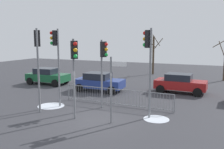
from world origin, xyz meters
TOP-DOWN VIEW (x-y plane):
  - ground_plane at (0.00, 0.00)m, footprint 60.00×60.00m
  - traffic_light_foreground_right at (-0.50, 2.10)m, footprint 0.54×0.39m
  - traffic_light_rear_left at (2.37, 1.48)m, footprint 0.53×0.40m
  - traffic_light_mid_right at (-3.27, 1.35)m, footprint 0.56×0.35m
  - traffic_light_foreground_left at (-3.53, 0.02)m, footprint 0.44×0.49m
  - traffic_light_rear_right at (-0.92, -0.37)m, footprint 0.47×0.47m
  - direction_sign_post at (1.06, -0.14)m, footprint 0.78×0.22m
  - pedestrian_guard_railing at (-0.00, 2.89)m, footprint 7.18×0.24m
  - car_red_far at (3.03, 8.31)m, footprint 3.84×2.00m
  - car_blue_mid at (-2.92, 6.34)m, footprint 3.85×2.03m
  - car_green_trailing at (-8.58, 7.15)m, footprint 3.85×2.01m
  - bare_tree_centre at (-1.37, 17.23)m, footprint 1.87×1.89m
  - snow_patch_kerb at (2.90, 1.34)m, footprint 1.34×1.34m
  - snow_patch_island at (-3.67, 1.20)m, footprint 1.63×1.63m

SIDE VIEW (x-z plane):
  - ground_plane at x=0.00m, z-range 0.00..0.00m
  - snow_patch_kerb at x=2.90m, z-range 0.00..0.01m
  - snow_patch_island at x=-3.67m, z-range 0.00..0.01m
  - pedestrian_guard_railing at x=0.00m, z-range 0.02..1.09m
  - car_red_far at x=3.03m, z-range 0.03..1.50m
  - car_blue_mid at x=-2.92m, z-range 0.03..1.50m
  - car_green_trailing at x=-8.58m, z-range 0.03..1.50m
  - direction_sign_post at x=1.06m, z-range 0.19..3.49m
  - bare_tree_centre at x=-1.37m, z-range 0.09..4.65m
  - traffic_light_foreground_right at x=-0.50m, z-range 0.95..5.02m
  - traffic_light_rear_right at x=-0.92m, z-range 0.97..5.11m
  - traffic_light_rear_left at x=2.37m, z-range 1.08..5.76m
  - traffic_light_foreground_left at x=-3.53m, z-range 1.09..5.79m
  - traffic_light_mid_right at x=-3.27m, z-range 1.09..5.81m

